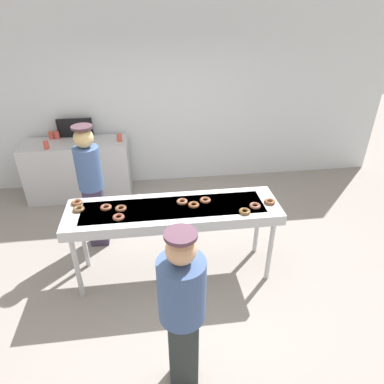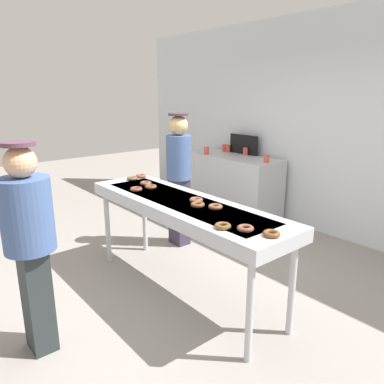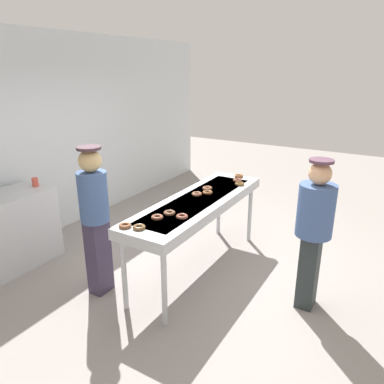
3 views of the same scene
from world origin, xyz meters
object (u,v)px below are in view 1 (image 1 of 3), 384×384
chocolate_donut_2 (255,206)px  chocolate_donut_9 (77,202)px  paper_cup_2 (51,135)px  worker_baker (91,182)px  menu_display (75,128)px  chocolate_donut_4 (245,211)px  chocolate_donut_7 (194,205)px  chocolate_donut_10 (119,217)px  chocolate_donut_3 (106,207)px  paper_cup_0 (57,135)px  fryer_conveyor (174,213)px  customer_waiting (182,305)px  chocolate_donut_1 (270,202)px  paper_cup_4 (81,134)px  chocolate_donut_5 (182,202)px  chocolate_donut_0 (79,209)px  paper_cup_3 (46,145)px  chocolate_donut_6 (205,200)px  prep_counter (79,169)px  chocolate_donut_8 (121,208)px  paper_cup_1 (119,138)px

chocolate_donut_2 → chocolate_donut_9: same height
paper_cup_2 → worker_baker: bearing=-63.0°
chocolate_donut_2 → menu_display: bearing=132.9°
chocolate_donut_9 → chocolate_donut_4: bearing=-13.1°
chocolate_donut_7 → chocolate_donut_10: size_ratio=1.00×
chocolate_donut_3 → paper_cup_0: size_ratio=1.08×
fryer_conveyor → customer_waiting: 1.38m
chocolate_donut_1 → chocolate_donut_7: 0.87m
paper_cup_4 → chocolate_donut_2: bearing=-47.7°
chocolate_donut_1 → chocolate_donut_5: same height
chocolate_donut_0 → paper_cup_4: size_ratio=1.08×
chocolate_donut_4 → paper_cup_3: bearing=140.2°
chocolate_donut_2 → chocolate_donut_9: size_ratio=1.00×
chocolate_donut_5 → customer_waiting: (-0.15, -1.46, -0.03)m
chocolate_donut_0 → paper_cup_3: bearing=112.3°
chocolate_donut_6 → prep_counter: (-1.79, 2.04, -0.49)m
chocolate_donut_1 → worker_baker: (-2.08, 0.77, -0.01)m
chocolate_donut_4 → menu_display: menu_display is taller
chocolate_donut_8 → menu_display: bearing=109.7°
chocolate_donut_1 → chocolate_donut_3: same height
chocolate_donut_1 → chocolate_donut_6: (-0.72, 0.13, 0.00)m
chocolate_donut_10 → menu_display: size_ratio=0.22×
paper_cup_3 → chocolate_donut_0: bearing=-67.7°
worker_baker → paper_cup_3: 1.44m
paper_cup_2 → chocolate_donut_10: bearing=-63.9°
paper_cup_2 → paper_cup_3: size_ratio=1.00×
paper_cup_0 → menu_display: (0.29, 0.06, 0.10)m
customer_waiting → menu_display: size_ratio=2.88×
chocolate_donut_4 → paper_cup_0: bearing=134.3°
menu_display → chocolate_donut_0: bearing=-80.5°
prep_counter → chocolate_donut_5: bearing=-53.2°
fryer_conveyor → paper_cup_1: 2.19m
paper_cup_2 → menu_display: (0.39, 0.05, 0.10)m
customer_waiting → fryer_conveyor: bearing=90.1°
chocolate_donut_3 → chocolate_donut_6: size_ratio=1.00×
chocolate_donut_1 → paper_cup_1: 2.78m
paper_cup_0 → worker_baker: bearing=-65.6°
chocolate_donut_0 → customer_waiting: (0.99, -1.45, -0.03)m
chocolate_donut_0 → chocolate_donut_8: size_ratio=1.00×
paper_cup_2 → paper_cup_4: size_ratio=1.00×
chocolate_donut_0 → chocolate_donut_6: size_ratio=1.00×
paper_cup_0 → chocolate_donut_6: bearing=-47.2°
chocolate_donut_3 → paper_cup_2: size_ratio=1.08×
chocolate_donut_1 → chocolate_donut_3: 1.84m
chocolate_donut_9 → menu_display: bearing=99.0°
chocolate_donut_5 → prep_counter: bearing=126.8°
chocolate_donut_1 → chocolate_donut_10: 1.69m
fryer_conveyor → chocolate_donut_0: chocolate_donut_0 is taller
chocolate_donut_9 → prep_counter: 1.99m
fryer_conveyor → menu_display: size_ratio=4.22×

